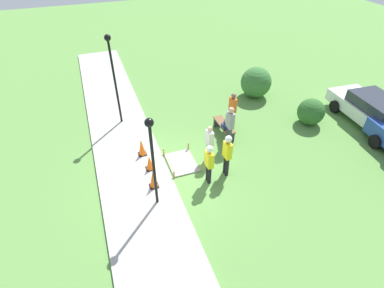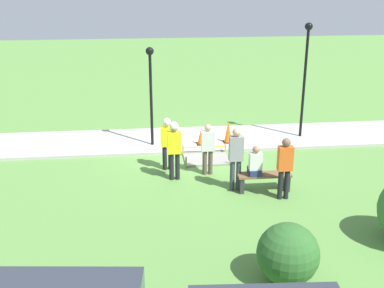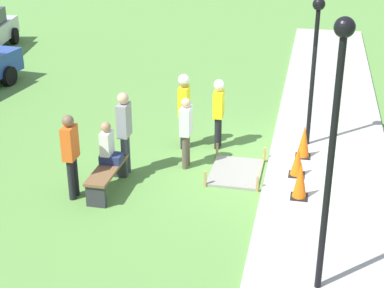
{
  "view_description": "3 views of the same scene",
  "coord_description": "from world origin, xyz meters",
  "px_view_note": "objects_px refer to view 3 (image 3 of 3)",
  "views": [
    {
      "loc": [
        8.38,
        -2.09,
        8.16
      ],
      "look_at": [
        -0.67,
        1.17,
        0.71
      ],
      "focal_mm": 28.0,
      "sensor_mm": 36.0,
      "label": 1
    },
    {
      "loc": [
        1.62,
        15.47,
        6.02
      ],
      "look_at": [
        0.09,
        1.3,
        0.84
      ],
      "focal_mm": 45.0,
      "sensor_mm": 36.0,
      "label": 2
    },
    {
      "loc": [
        -11.99,
        -0.82,
        5.79
      ],
      "look_at": [
        -0.76,
        1.57,
        0.75
      ],
      "focal_mm": 55.0,
      "sensor_mm": 36.0,
      "label": 3
    }
  ],
  "objects_px": {
    "traffic_cone_sidewalk_edge": "(304,141)",
    "bystander_in_gray_shirt": "(186,129)",
    "bystander_in_orange_shirt": "(71,152)",
    "traffic_cone_far_patch": "(297,162)",
    "traffic_cone_near_patch": "(300,180)",
    "worker_supervisor": "(219,108)",
    "lamppost_far": "(334,124)",
    "person_seated_on_bench": "(108,147)",
    "lamppost_near": "(315,50)",
    "park_bench": "(107,175)",
    "bystander_in_white_shirt": "(124,128)",
    "worker_assistant": "(184,104)"
  },
  "relations": [
    {
      "from": "traffic_cone_far_patch",
      "to": "worker_supervisor",
      "type": "bearing_deg",
      "value": 55.51
    },
    {
      "from": "park_bench",
      "to": "lamppost_far",
      "type": "height_order",
      "value": "lamppost_far"
    },
    {
      "from": "park_bench",
      "to": "lamppost_near",
      "type": "height_order",
      "value": "lamppost_near"
    },
    {
      "from": "worker_assistant",
      "to": "bystander_in_white_shirt",
      "type": "bearing_deg",
      "value": 151.5
    },
    {
      "from": "person_seated_on_bench",
      "to": "worker_supervisor",
      "type": "distance_m",
      "value": 3.05
    },
    {
      "from": "bystander_in_orange_shirt",
      "to": "traffic_cone_far_patch",
      "type": "bearing_deg",
      "value": -68.44
    },
    {
      "from": "bystander_in_orange_shirt",
      "to": "bystander_in_gray_shirt",
      "type": "bearing_deg",
      "value": -45.93
    },
    {
      "from": "traffic_cone_sidewalk_edge",
      "to": "bystander_in_gray_shirt",
      "type": "height_order",
      "value": "bystander_in_gray_shirt"
    },
    {
      "from": "worker_supervisor",
      "to": "bystander_in_orange_shirt",
      "type": "bearing_deg",
      "value": 141.56
    },
    {
      "from": "worker_supervisor",
      "to": "bystander_in_gray_shirt",
      "type": "height_order",
      "value": "worker_supervisor"
    },
    {
      "from": "traffic_cone_near_patch",
      "to": "worker_supervisor",
      "type": "relative_size",
      "value": 0.46
    },
    {
      "from": "bystander_in_orange_shirt",
      "to": "person_seated_on_bench",
      "type": "bearing_deg",
      "value": -37.38
    },
    {
      "from": "worker_supervisor",
      "to": "traffic_cone_far_patch",
      "type": "bearing_deg",
      "value": -124.49
    },
    {
      "from": "lamppost_near",
      "to": "traffic_cone_far_patch",
      "type": "bearing_deg",
      "value": 174.55
    },
    {
      "from": "bystander_in_orange_shirt",
      "to": "bystander_in_white_shirt",
      "type": "relative_size",
      "value": 0.95
    },
    {
      "from": "traffic_cone_sidewalk_edge",
      "to": "bystander_in_orange_shirt",
      "type": "bearing_deg",
      "value": 121.29
    },
    {
      "from": "person_seated_on_bench",
      "to": "bystander_in_orange_shirt",
      "type": "height_order",
      "value": "bystander_in_orange_shirt"
    },
    {
      "from": "person_seated_on_bench",
      "to": "park_bench",
      "type": "bearing_deg",
      "value": -170.18
    },
    {
      "from": "person_seated_on_bench",
      "to": "traffic_cone_far_patch",
      "type": "bearing_deg",
      "value": -74.9
    },
    {
      "from": "lamppost_far",
      "to": "park_bench",
      "type": "bearing_deg",
      "value": 59.93
    },
    {
      "from": "bystander_in_gray_shirt",
      "to": "lamppost_near",
      "type": "relative_size",
      "value": 0.47
    },
    {
      "from": "worker_supervisor",
      "to": "lamppost_far",
      "type": "relative_size",
      "value": 0.41
    },
    {
      "from": "traffic_cone_sidewalk_edge",
      "to": "worker_supervisor",
      "type": "relative_size",
      "value": 0.45
    },
    {
      "from": "person_seated_on_bench",
      "to": "traffic_cone_sidewalk_edge",
      "type": "bearing_deg",
      "value": -62.8
    },
    {
      "from": "worker_assistant",
      "to": "bystander_in_gray_shirt",
      "type": "bearing_deg",
      "value": -165.0
    },
    {
      "from": "bystander_in_gray_shirt",
      "to": "traffic_cone_near_patch",
      "type": "bearing_deg",
      "value": -113.48
    },
    {
      "from": "worker_assistant",
      "to": "traffic_cone_sidewalk_edge",
      "type": "bearing_deg",
      "value": -93.71
    },
    {
      "from": "traffic_cone_far_patch",
      "to": "traffic_cone_sidewalk_edge",
      "type": "xyz_separation_m",
      "value": [
        0.99,
        -0.09,
        0.06
      ]
    },
    {
      "from": "park_bench",
      "to": "worker_assistant",
      "type": "relative_size",
      "value": 0.84
    },
    {
      "from": "traffic_cone_far_patch",
      "to": "lamppost_far",
      "type": "relative_size",
      "value": 0.15
    },
    {
      "from": "worker_supervisor",
      "to": "bystander_in_orange_shirt",
      "type": "relative_size",
      "value": 0.96
    },
    {
      "from": "traffic_cone_far_patch",
      "to": "bystander_in_white_shirt",
      "type": "distance_m",
      "value": 3.75
    },
    {
      "from": "traffic_cone_sidewalk_edge",
      "to": "bystander_in_orange_shirt",
      "type": "height_order",
      "value": "bystander_in_orange_shirt"
    },
    {
      "from": "bystander_in_orange_shirt",
      "to": "lamppost_far",
      "type": "bearing_deg",
      "value": -113.17
    },
    {
      "from": "lamppost_far",
      "to": "bystander_in_gray_shirt",
      "type": "bearing_deg",
      "value": 36.98
    },
    {
      "from": "worker_supervisor",
      "to": "park_bench",
      "type": "bearing_deg",
      "value": 145.16
    },
    {
      "from": "park_bench",
      "to": "bystander_in_gray_shirt",
      "type": "height_order",
      "value": "bystander_in_gray_shirt"
    },
    {
      "from": "traffic_cone_far_patch",
      "to": "bystander_in_orange_shirt",
      "type": "distance_m",
      "value": 4.74
    },
    {
      "from": "bystander_in_gray_shirt",
      "to": "bystander_in_white_shirt",
      "type": "distance_m",
      "value": 1.37
    },
    {
      "from": "lamppost_near",
      "to": "bystander_in_gray_shirt",
      "type": "bearing_deg",
      "value": 121.83
    },
    {
      "from": "traffic_cone_near_patch",
      "to": "traffic_cone_far_patch",
      "type": "height_order",
      "value": "traffic_cone_near_patch"
    },
    {
      "from": "traffic_cone_near_patch",
      "to": "bystander_in_gray_shirt",
      "type": "height_order",
      "value": "bystander_in_gray_shirt"
    },
    {
      "from": "traffic_cone_near_patch",
      "to": "bystander_in_orange_shirt",
      "type": "relative_size",
      "value": 0.44
    },
    {
      "from": "person_seated_on_bench",
      "to": "worker_supervisor",
      "type": "height_order",
      "value": "worker_supervisor"
    },
    {
      "from": "bystander_in_gray_shirt",
      "to": "bystander_in_white_shirt",
      "type": "bearing_deg",
      "value": 118.11
    },
    {
      "from": "park_bench",
      "to": "bystander_in_gray_shirt",
      "type": "distance_m",
      "value": 2.05
    },
    {
      "from": "traffic_cone_far_patch",
      "to": "lamppost_near",
      "type": "bearing_deg",
      "value": -5.45
    },
    {
      "from": "park_bench",
      "to": "traffic_cone_far_patch",
      "type": "bearing_deg",
      "value": -70.73
    },
    {
      "from": "person_seated_on_bench",
      "to": "bystander_in_gray_shirt",
      "type": "xyz_separation_m",
      "value": [
        1.16,
        -1.39,
        0.05
      ]
    },
    {
      "from": "traffic_cone_far_patch",
      "to": "bystander_in_gray_shirt",
      "type": "bearing_deg",
      "value": 87.12
    }
  ]
}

